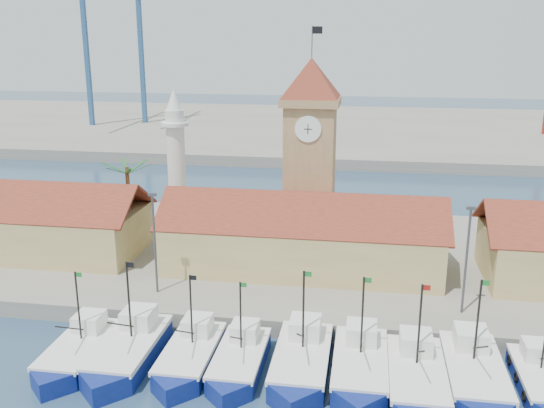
% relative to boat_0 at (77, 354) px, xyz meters
% --- Properties ---
extents(ground, '(400.00, 400.00, 0.00)m').
position_rel_boat_0_xyz_m(ground, '(14.74, -1.99, -0.75)').
color(ground, '#1D314D').
rests_on(ground, ground).
extents(quay, '(140.00, 32.00, 1.50)m').
position_rel_boat_0_xyz_m(quay, '(14.74, 22.01, -0.00)').
color(quay, gray).
rests_on(quay, ground).
extents(terminal, '(240.00, 80.00, 2.00)m').
position_rel_boat_0_xyz_m(terminal, '(14.74, 108.01, 0.25)').
color(terminal, gray).
rests_on(terminal, ground).
extents(boat_0, '(3.52, 9.63, 7.29)m').
position_rel_boat_0_xyz_m(boat_0, '(0.00, 0.00, 0.00)').
color(boat_0, navy).
rests_on(boat_0, ground).
extents(boat_1, '(3.91, 10.72, 8.11)m').
position_rel_boat_0_xyz_m(boat_1, '(3.71, 0.51, 0.08)').
color(boat_1, navy).
rests_on(boat_1, ground).
extents(boat_2, '(3.52, 9.64, 7.29)m').
position_rel_boat_0_xyz_m(boat_2, '(8.38, 0.74, 0.00)').
color(boat_2, navy).
rests_on(boat_2, ground).
extents(boat_3, '(3.39, 9.28, 7.02)m').
position_rel_boat_0_xyz_m(boat_3, '(12.08, 0.67, -0.03)').
color(boat_3, navy).
rests_on(boat_3, ground).
extents(boat_4, '(3.87, 10.59, 8.02)m').
position_rel_boat_0_xyz_m(boat_4, '(16.54, 1.02, 0.08)').
color(boat_4, navy).
rests_on(boat_4, ground).
extents(boat_5, '(3.79, 10.37, 7.85)m').
position_rel_boat_0_xyz_m(boat_5, '(20.70, 0.98, 0.06)').
color(boat_5, navy).
rests_on(boat_5, ground).
extents(boat_6, '(3.83, 10.49, 7.94)m').
position_rel_boat_0_xyz_m(boat_6, '(24.54, 0.10, 0.07)').
color(boat_6, navy).
rests_on(boat_6, ground).
extents(boat_7, '(3.90, 10.67, 8.08)m').
position_rel_boat_0_xyz_m(boat_7, '(28.50, 1.23, 0.08)').
color(boat_7, navy).
rests_on(boat_7, ground).
extents(boat_8, '(3.24, 8.89, 6.72)m').
position_rel_boat_0_xyz_m(boat_8, '(32.96, 1.35, -0.06)').
color(boat_8, navy).
rests_on(boat_8, ground).
extents(hall_center, '(27.04, 10.13, 7.61)m').
position_rel_boat_0_xyz_m(hall_center, '(14.74, 18.01, 3.23)').
color(hall_center, tan).
rests_on(hall_center, quay).
extents(clock_tower, '(5.80, 5.80, 22.70)m').
position_rel_boat_0_xyz_m(clock_tower, '(14.74, 24.00, 11.21)').
color(clock_tower, tan).
rests_on(clock_tower, quay).
extents(minaret, '(3.00, 3.00, 16.30)m').
position_rel_boat_0_xyz_m(minaret, '(-0.26, 26.01, 8.98)').
color(minaret, silver).
rests_on(minaret, quay).
extents(palm_tree, '(5.60, 5.03, 8.39)m').
position_rel_boat_0_xyz_m(palm_tree, '(-5.26, 24.01, 5.49)').
color(palm_tree, brown).
rests_on(palm_tree, quay).
extents(lamp_posts, '(80.70, 0.25, 9.03)m').
position_rel_boat_0_xyz_m(lamp_posts, '(15.24, 10.01, 5.72)').
color(lamp_posts, '#3F3F44').
rests_on(lamp_posts, quay).
extents(crane_blue_far, '(1.00, 37.18, 45.90)m').
position_rel_boat_0_xyz_m(crane_blue_far, '(-45.33, 98.05, 27.09)').
color(crane_blue_far, '#29507F').
rests_on(crane_blue_far, terminal).
extents(crane_blue_near, '(1.00, 33.02, 39.12)m').
position_rel_boat_0_xyz_m(crane_blue_near, '(-34.22, 104.46, 22.98)').
color(crane_blue_near, '#29507F').
rests_on(crane_blue_near, terminal).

